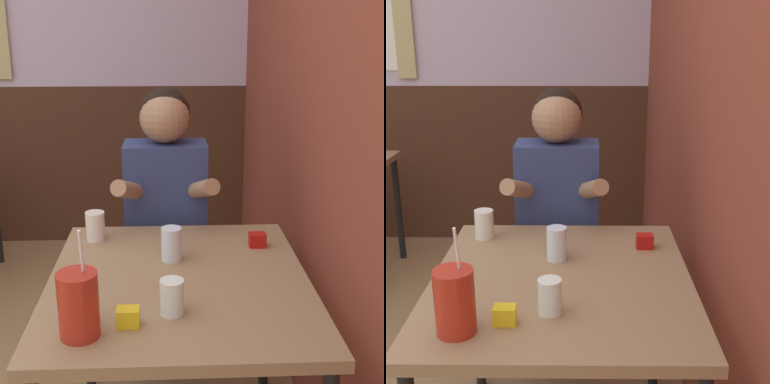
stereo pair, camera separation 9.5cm
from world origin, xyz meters
The scene contains 10 objects.
brick_wall_right centered at (1.48, 1.24, 1.35)m, with size 0.08×4.49×2.70m.
back_wall centered at (-0.01, 2.52, 1.36)m, with size 5.89×0.09×2.70m.
main_table centered at (0.94, 0.38, 0.66)m, with size 0.82×0.92×0.73m.
person_seated centered at (0.90, 0.99, 0.66)m, with size 0.42×0.41×1.25m.
cocktail_pitcher centered at (0.68, 0.06, 0.81)m, with size 0.10×0.10×0.29m.
glass_near_pitcher centered at (0.92, 0.52, 0.78)m, with size 0.07×0.07×0.11m.
glass_center centered at (0.92, 0.16, 0.78)m, with size 0.07×0.07×0.10m.
glass_far_side centered at (0.64, 0.71, 0.78)m, with size 0.07×0.07×0.11m.
condiment_ketchup centered at (1.23, 0.62, 0.75)m, with size 0.06×0.04×0.05m.
condiment_mustard centered at (0.80, 0.11, 0.75)m, with size 0.06×0.04×0.05m.
Camera 1 is at (0.91, -1.15, 1.48)m, focal length 50.00 mm.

